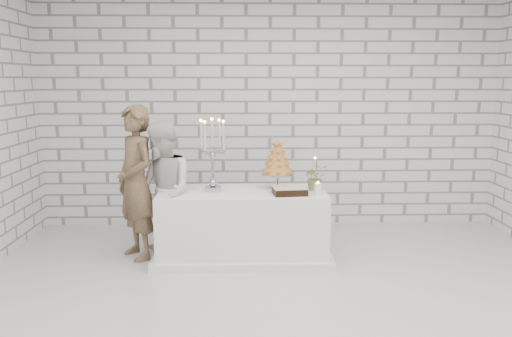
% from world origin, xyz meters
% --- Properties ---
extents(ground, '(6.00, 5.00, 0.01)m').
position_xyz_m(ground, '(0.00, 0.00, 0.00)').
color(ground, silver).
rests_on(ground, ground).
extents(wall_back, '(6.00, 0.01, 3.00)m').
position_xyz_m(wall_back, '(0.00, 2.50, 1.50)').
color(wall_back, white).
rests_on(wall_back, ground).
extents(wall_front, '(6.00, 0.01, 3.00)m').
position_xyz_m(wall_front, '(0.00, -2.50, 1.50)').
color(wall_front, white).
rests_on(wall_front, ground).
extents(cake_table, '(1.80, 0.80, 0.75)m').
position_xyz_m(cake_table, '(-0.37, 1.16, 0.38)').
color(cake_table, white).
rests_on(cake_table, ground).
extents(groom, '(0.69, 0.73, 1.68)m').
position_xyz_m(groom, '(-1.52, 1.21, 0.84)').
color(groom, brown).
rests_on(groom, ground).
extents(bride, '(0.84, 0.91, 1.51)m').
position_xyz_m(bride, '(-1.22, 1.14, 0.76)').
color(bride, silver).
rests_on(bride, ground).
extents(candelabra, '(0.40, 0.40, 0.79)m').
position_xyz_m(candelabra, '(-0.69, 1.17, 1.15)').
color(candelabra, '#A1A1AC').
rests_on(candelabra, cake_table).
extents(croquembouche, '(0.40, 0.40, 0.55)m').
position_xyz_m(croquembouche, '(0.02, 1.27, 1.03)').
color(croquembouche, '#B06729').
rests_on(croquembouche, cake_table).
extents(chocolate_cake, '(0.37, 0.28, 0.08)m').
position_xyz_m(chocolate_cake, '(0.13, 0.98, 0.79)').
color(chocolate_cake, black).
rests_on(chocolate_cake, cake_table).
extents(pillar_candle, '(0.09, 0.09, 0.12)m').
position_xyz_m(pillar_candle, '(0.42, 0.96, 0.81)').
color(pillar_candle, white).
rests_on(pillar_candle, cake_table).
extents(extra_taper, '(0.06, 0.06, 0.32)m').
position_xyz_m(extra_taper, '(0.44, 1.36, 0.91)').
color(extra_taper, beige).
rests_on(extra_taper, cake_table).
extents(flowers, '(0.29, 0.26, 0.28)m').
position_xyz_m(flowers, '(0.43, 1.20, 0.89)').
color(flowers, '#476833').
rests_on(flowers, cake_table).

